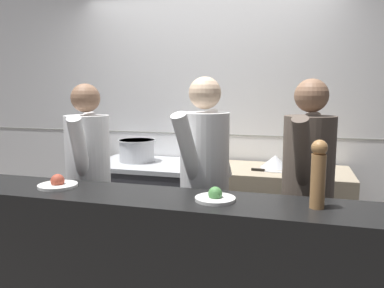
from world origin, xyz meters
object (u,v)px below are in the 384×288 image
object	(u,v)px
plated_dish_appetiser	(215,197)
pepper_mill	(318,173)
chef_head_cook	(89,179)
chef_line	(307,190)
plated_dish_main	(58,184)
chef_sous	(204,184)
stock_pot	(137,150)
mixing_bowl_steel	(275,161)
chefs_knife	(271,171)
oven_range	(147,209)

from	to	relation	value
plated_dish_appetiser	pepper_mill	bearing A→B (deg)	1.22
chef_head_cook	chef_line	distance (m)	1.60
plated_dish_main	chef_sous	size ratio (longest dim) A/B	0.15
pepper_mill	stock_pot	bearing A→B (deg)	141.75
mixing_bowl_steel	chefs_knife	bearing A→B (deg)	-95.15
oven_range	pepper_mill	xyz separation A→B (m)	(1.46, -1.21, 0.70)
plated_dish_main	chef_line	distance (m)	1.63
oven_range	plated_dish_main	world-z (taller)	plated_dish_main
plated_dish_appetiser	chef_sous	distance (m)	0.54
plated_dish_main	chef_head_cook	distance (m)	0.50
plated_dish_main	chef_head_cook	world-z (taller)	chef_head_cook
chef_head_cook	chef_sous	world-z (taller)	chef_sous
plated_dish_main	chef_head_cook	xyz separation A→B (m)	(-0.07, 0.48, -0.08)
mixing_bowl_steel	plated_dish_main	distance (m)	1.80
plated_dish_main	pepper_mill	xyz separation A→B (m)	(1.56, -0.01, 0.17)
chefs_knife	chef_head_cook	size ratio (longest dim) A/B	0.25
plated_dish_appetiser	chef_line	size ratio (longest dim) A/B	0.14
mixing_bowl_steel	chefs_knife	size ratio (longest dim) A/B	0.63
plated_dish_appetiser	chef_head_cook	bearing A→B (deg)	155.49
stock_pot	chef_sous	size ratio (longest dim) A/B	0.21
chef_line	chefs_knife	bearing A→B (deg)	129.71
chef_line	chef_head_cook	bearing A→B (deg)	-165.03
mixing_bowl_steel	pepper_mill	xyz separation A→B (m)	(0.29, -1.28, 0.19)
mixing_bowl_steel	chef_head_cook	xyz separation A→B (m)	(-1.35, -0.79, -0.06)
chef_head_cook	pepper_mill	bearing A→B (deg)	-33.40
stock_pot	pepper_mill	size ratio (longest dim) A/B	0.97
mixing_bowl_steel	pepper_mill	bearing A→B (deg)	-77.33
pepper_mill	chefs_knife	bearing A→B (deg)	105.68
chef_sous	plated_dish_appetiser	bearing A→B (deg)	-53.00
oven_range	chef_sous	world-z (taller)	chef_sous
stock_pot	chef_line	xyz separation A→B (m)	(1.53, -0.67, -0.10)
chef_head_cook	chef_line	world-z (taller)	chef_line
oven_range	chef_head_cook	world-z (taller)	chef_head_cook
chefs_knife	chef_sous	xyz separation A→B (m)	(-0.42, -0.60, 0.01)
pepper_mill	chef_sous	bearing A→B (deg)	145.76
mixing_bowl_steel	plated_dish_appetiser	distance (m)	1.32
chef_head_cook	chef_sous	bearing A→B (deg)	-16.58
pepper_mill	chef_sous	world-z (taller)	chef_sous
pepper_mill	chef_line	distance (m)	0.61
stock_pot	plated_dish_main	xyz separation A→B (m)	(0.01, -1.23, -0.03)
stock_pot	plated_dish_main	size ratio (longest dim) A/B	1.42
mixing_bowl_steel	plated_dish_main	size ratio (longest dim) A/B	1.03
stock_pot	chef_head_cook	bearing A→B (deg)	-95.18
pepper_mill	chef_line	bearing A→B (deg)	93.37
oven_range	plated_dish_main	size ratio (longest dim) A/B	3.93
stock_pot	mixing_bowl_steel	size ratio (longest dim) A/B	1.38
chefs_knife	plated_dish_appetiser	bearing A→B (deg)	-101.80
oven_range	plated_dish_main	distance (m)	1.32
chef_head_cook	chef_sous	size ratio (longest dim) A/B	0.98
chef_head_cook	plated_dish_main	bearing A→B (deg)	-97.93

